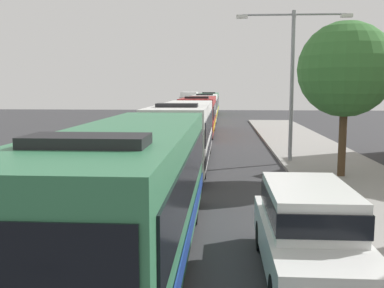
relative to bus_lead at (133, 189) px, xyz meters
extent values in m
cube|color=#33724C|center=(0.00, 0.02, 0.01)|extent=(2.50, 10.63, 2.70)
cube|color=black|center=(1.27, 0.02, 0.36)|extent=(0.04, 9.78, 1.00)
cube|color=black|center=(-1.27, 0.02, 0.36)|extent=(0.04, 9.78, 1.00)
cube|color=black|center=(0.00, -5.32, 0.31)|extent=(2.30, 0.04, 1.20)
cube|color=navy|center=(1.28, 0.02, -0.79)|extent=(0.03, 10.10, 0.36)
cube|color=black|center=(0.00, -3.17, 1.44)|extent=(1.75, 0.90, 0.16)
cylinder|color=black|center=(1.10, 2.95, -1.19)|extent=(0.28, 1.00, 1.00)
cylinder|color=black|center=(-1.10, 2.95, -1.19)|extent=(0.28, 1.00, 1.00)
cube|color=silver|center=(0.00, 13.05, 0.01)|extent=(2.50, 12.23, 2.70)
cube|color=black|center=(1.27, 13.05, 0.36)|extent=(0.04, 11.25, 1.00)
cube|color=black|center=(-1.27, 13.05, 0.36)|extent=(0.04, 11.25, 1.00)
cube|color=black|center=(0.00, 6.91, 0.31)|extent=(2.30, 0.04, 1.20)
cube|color=black|center=(1.28, 13.05, -0.79)|extent=(0.03, 11.62, 0.36)
cube|color=black|center=(0.00, 9.38, 1.44)|extent=(1.75, 0.90, 0.16)
cylinder|color=black|center=(1.10, 9.26, -1.19)|extent=(0.28, 1.00, 1.00)
cylinder|color=black|center=(-1.10, 9.26, -1.19)|extent=(0.28, 1.00, 1.00)
cylinder|color=black|center=(1.10, 16.41, -1.19)|extent=(0.28, 1.00, 1.00)
cylinder|color=black|center=(-1.10, 16.41, -1.19)|extent=(0.28, 1.00, 1.00)
cube|color=maroon|center=(0.00, 27.19, 0.01)|extent=(2.50, 11.86, 2.70)
cube|color=black|center=(1.27, 27.19, 0.36)|extent=(0.04, 10.91, 1.00)
cube|color=black|center=(-1.27, 27.19, 0.36)|extent=(0.04, 10.91, 1.00)
cube|color=black|center=(0.00, 21.24, 0.31)|extent=(2.30, 0.04, 1.20)
cube|color=gold|center=(1.28, 27.19, -0.79)|extent=(0.03, 11.27, 0.36)
cube|color=black|center=(0.00, 23.63, 1.44)|extent=(1.75, 0.90, 0.16)
cylinder|color=black|center=(1.10, 23.52, -1.19)|extent=(0.28, 1.00, 1.00)
cylinder|color=black|center=(-1.10, 23.52, -1.19)|extent=(0.28, 1.00, 1.00)
cylinder|color=black|center=(1.10, 30.46, -1.19)|extent=(0.28, 1.00, 1.00)
cylinder|color=black|center=(-1.10, 30.46, -1.19)|extent=(0.28, 1.00, 1.00)
cube|color=silver|center=(0.00, 41.40, 0.01)|extent=(2.50, 12.12, 2.70)
cube|color=black|center=(1.27, 41.40, 0.36)|extent=(0.04, 11.15, 1.00)
cube|color=black|center=(-1.27, 41.40, 0.36)|extent=(0.04, 11.15, 1.00)
cube|color=black|center=(0.00, 35.32, 0.31)|extent=(2.30, 0.04, 1.20)
cube|color=gold|center=(1.28, 41.40, -0.79)|extent=(0.03, 11.52, 0.36)
cube|color=black|center=(0.00, 37.76, 1.44)|extent=(1.75, 0.90, 0.16)
cylinder|color=black|center=(1.10, 37.64, -1.19)|extent=(0.28, 1.00, 1.00)
cylinder|color=black|center=(-1.10, 37.64, -1.19)|extent=(0.28, 1.00, 1.00)
cylinder|color=black|center=(1.10, 44.73, -1.19)|extent=(0.28, 1.00, 1.00)
cylinder|color=black|center=(-1.10, 44.73, -1.19)|extent=(0.28, 1.00, 1.00)
cube|color=#33724C|center=(0.00, 55.04, 0.01)|extent=(2.50, 11.74, 2.70)
cube|color=black|center=(1.27, 55.04, 0.36)|extent=(0.04, 10.80, 1.00)
cube|color=black|center=(-1.27, 55.04, 0.36)|extent=(0.04, 10.80, 1.00)
cube|color=black|center=(0.00, 49.15, 0.31)|extent=(2.30, 0.04, 1.20)
cube|color=gold|center=(1.28, 55.04, -0.79)|extent=(0.03, 11.16, 0.36)
cube|color=black|center=(0.00, 51.51, 1.44)|extent=(1.75, 0.90, 0.16)
cylinder|color=black|center=(1.10, 51.40, -1.19)|extent=(0.28, 1.00, 1.00)
cylinder|color=black|center=(-1.10, 51.40, -1.19)|extent=(0.28, 1.00, 1.00)
cylinder|color=black|center=(1.10, 58.27, -1.19)|extent=(0.28, 1.00, 1.00)
cylinder|color=black|center=(-1.10, 58.27, -1.19)|extent=(0.28, 1.00, 1.00)
cube|color=white|center=(3.70, -0.52, -0.99)|extent=(1.84, 4.96, 0.80)
cube|color=white|center=(3.70, -0.37, -0.19)|extent=(1.62, 2.88, 0.80)
cube|color=black|center=(3.70, -0.37, -0.19)|extent=(1.66, 2.98, 0.44)
cylinder|color=black|center=(2.88, 1.02, -1.34)|extent=(0.22, 0.70, 0.70)
cylinder|color=black|center=(4.52, 1.02, -1.34)|extent=(0.22, 0.70, 0.70)
cube|color=white|center=(-3.30, 56.67, -0.24)|extent=(2.30, 1.80, 2.20)
cube|color=silver|center=(-3.30, 60.56, 0.11)|extent=(2.35, 5.98, 2.70)
cube|color=black|center=(-3.30, 55.75, 0.06)|extent=(2.07, 0.04, 0.90)
cylinder|color=black|center=(-4.33, 56.67, -1.24)|extent=(0.26, 0.90, 0.90)
cylinder|color=black|center=(-2.27, 56.67, -1.24)|extent=(0.26, 0.90, 0.90)
cylinder|color=black|center=(-4.33, 61.80, -1.24)|extent=(0.26, 0.90, 0.90)
cylinder|color=black|center=(-2.27, 61.80, -1.24)|extent=(0.26, 0.90, 0.90)
cylinder|color=gray|center=(5.40, 13.45, 2.21)|extent=(0.20, 0.20, 7.50)
cylinder|color=gray|center=(4.12, 13.45, 5.76)|extent=(2.55, 0.10, 0.10)
cube|color=silver|center=(2.84, 13.45, 5.68)|extent=(0.56, 0.28, 0.16)
cylinder|color=gray|center=(6.68, 13.45, 5.76)|extent=(2.55, 0.10, 0.10)
cube|color=silver|center=(7.95, 13.45, 5.68)|extent=(0.56, 0.28, 0.16)
cylinder|color=#4C3823|center=(6.98, 9.59, -0.09)|extent=(0.32, 0.32, 2.90)
sphere|color=#387033|center=(6.98, 9.59, 2.94)|extent=(3.95, 3.95, 3.95)
camera|label=1|loc=(1.93, -9.33, 2.20)|focal=41.44mm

